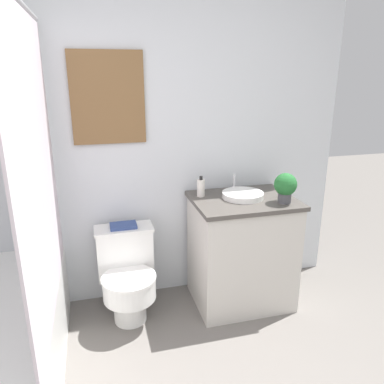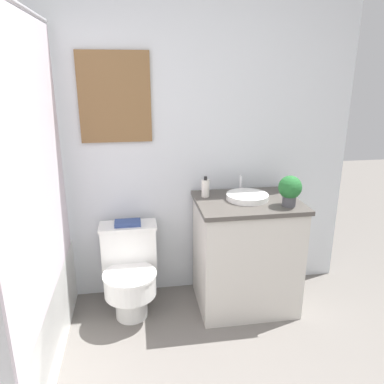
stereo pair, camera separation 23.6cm
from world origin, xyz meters
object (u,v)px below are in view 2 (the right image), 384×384
(potted_plant, at_px, (290,189))
(book_on_tank, at_px, (128,223))
(toilet, at_px, (130,270))
(soap_bottle, at_px, (205,188))
(sink, at_px, (247,197))

(potted_plant, height_order, book_on_tank, potted_plant)
(toilet, height_order, book_on_tank, book_on_tank)
(toilet, bearing_deg, book_on_tank, 90.00)
(soap_bottle, bearing_deg, potted_plant, -28.62)
(sink, distance_m, potted_plant, 0.31)
(sink, relative_size, soap_bottle, 2.21)
(potted_plant, bearing_deg, sink, 143.44)
(book_on_tank, bearing_deg, sink, -8.92)
(soap_bottle, bearing_deg, book_on_tank, 177.37)
(sink, relative_size, book_on_tank, 1.78)
(potted_plant, bearing_deg, book_on_tank, 164.11)
(sink, height_order, soap_bottle, soap_bottle)
(potted_plant, distance_m, book_on_tank, 1.15)
(sink, distance_m, soap_bottle, 0.30)
(sink, bearing_deg, book_on_tank, 171.08)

